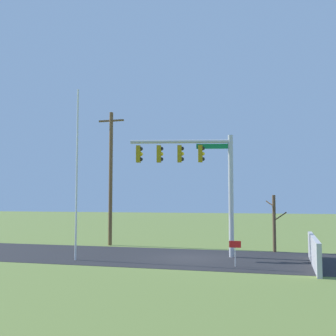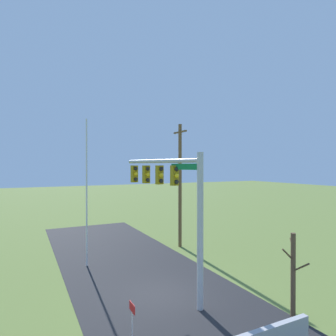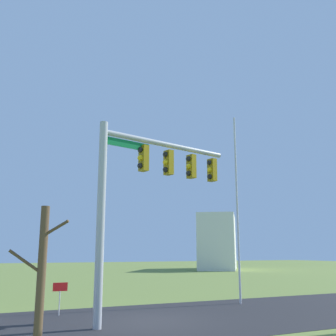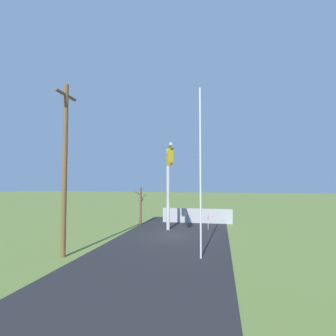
{
  "view_description": "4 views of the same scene",
  "coord_description": "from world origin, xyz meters",
  "views": [
    {
      "loc": [
        5.03,
        -22.75,
        3.15
      ],
      "look_at": [
        -1.44,
        0.48,
        5.0
      ],
      "focal_mm": 45.04,
      "sensor_mm": 36.0,
      "label": 1
    },
    {
      "loc": [
        12.68,
        -5.97,
        6.23
      ],
      "look_at": [
        -0.47,
        0.62,
        6.12
      ],
      "focal_mm": 31.1,
      "sensor_mm": 36.0,
      "label": 2
    },
    {
      "loc": [
        5.78,
        13.87,
        2.39
      ],
      "look_at": [
        -0.44,
        0.75,
        5.44
      ],
      "focal_mm": 42.75,
      "sensor_mm": 36.0,
      "label": 3
    },
    {
      "loc": [
        -20.01,
        -3.46,
        4.06
      ],
      "look_at": [
        -0.52,
        0.38,
        5.07
      ],
      "focal_mm": 28.46,
      "sensor_mm": 36.0,
      "label": 4
    }
  ],
  "objects": [
    {
      "name": "signal_mast",
      "position": [
        0.34,
        0.49,
        4.88
      ],
      "size": [
        5.69,
        1.5,
        6.82
      ],
      "color": "#B2B5BA",
      "rests_on": "ground_plane"
    },
    {
      "name": "flagpole",
      "position": [
        -5.71,
        -2.41,
        4.58
      ],
      "size": [
        0.1,
        0.1,
        9.15
      ],
      "primitive_type": "cylinder",
      "color": "silver",
      "rests_on": "ground_plane"
    },
    {
      "name": "bare_tree",
      "position": [
        4.34,
        3.97,
        1.79
      ],
      "size": [
        1.27,
        1.02,
        3.46
      ],
      "color": "brown",
      "rests_on": "ground_plane"
    },
    {
      "name": "road_surface",
      "position": [
        -4.0,
        0.0,
        0.01
      ],
      "size": [
        28.0,
        8.0,
        0.01
      ],
      "primitive_type": "cube",
      "color": "#232326",
      "rests_on": "ground_plane"
    },
    {
      "name": "sidewalk_corner",
      "position": [
        3.1,
        0.89,
        0.0
      ],
      "size": [
        6.0,
        6.0,
        0.01
      ],
      "primitive_type": "cube",
      "color": "#B7B5AD",
      "rests_on": "ground_plane"
    },
    {
      "name": "ground_plane",
      "position": [
        0.0,
        0.0,
        0.0
      ],
      "size": [
        160.0,
        160.0,
        0.0
      ],
      "primitive_type": "plane",
      "color": "olive"
    },
    {
      "name": "distant_building",
      "position": [
        -24.67,
        -34.21,
        3.7
      ],
      "size": [
        10.05,
        11.36,
        7.4
      ],
      "primitive_type": "cube",
      "rotation": [
        0.0,
        0.0,
        4.09
      ],
      "color": "silver",
      "rests_on": "ground_plane"
    },
    {
      "name": "open_sign",
      "position": [
        2.68,
        -2.42,
        0.91
      ],
      "size": [
        0.56,
        0.04,
        1.22
      ],
      "color": "silver",
      "rests_on": "ground_plane"
    }
  ]
}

